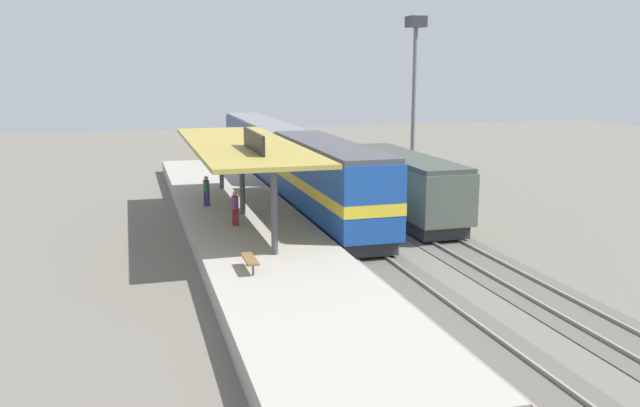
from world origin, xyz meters
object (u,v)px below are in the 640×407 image
person_waiting (206,189)px  person_walking (235,207)px  freight_car (403,185)px  platform_bench (250,259)px  light_mast (415,69)px  locomotive (328,183)px  passenger_carriage_single (263,147)px

person_waiting → person_walking: 5.15m
freight_car → person_walking: (-9.97, -2.64, -0.12)m
person_waiting → platform_bench: bearing=-89.2°
freight_car → light_mast: (3.20, 6.09, 6.43)m
person_waiting → person_walking: size_ratio=1.00×
locomotive → platform_bench: bearing=-122.0°
passenger_carriage_single → person_walking: passenger_carriage_single is taller
freight_car → person_waiting: bearing=167.2°
person_waiting → locomotive: bearing=-25.9°
platform_bench → person_waiting: bearing=90.8°
platform_bench → passenger_carriage_single: bearing=77.7°
locomotive → person_walking: (-5.37, -2.08, -0.56)m
freight_car → passenger_carriage_single: bearing=104.8°
locomotive → passenger_carriage_single: locomotive is taller
locomotive → freight_car: 4.65m
platform_bench → passenger_carriage_single: size_ratio=0.08×
light_mast → person_waiting: light_mast is taller
freight_car → locomotive: bearing=-173.1°
light_mast → person_waiting: 15.86m
platform_bench → passenger_carriage_single: 28.27m
freight_car → person_waiting: size_ratio=7.02×
freight_car → light_mast: light_mast is taller
freight_car → person_walking: 10.32m
person_waiting → passenger_carriage_single: bearing=67.6°
locomotive → person_walking: locomotive is taller
platform_bench → person_waiting: 12.62m
light_mast → freight_car: bearing=-117.7°
person_walking → freight_car: bearing=14.8°
platform_bench → freight_car: size_ratio=0.14×
platform_bench → locomotive: (6.00, 9.60, 1.07)m
platform_bench → locomotive: locomotive is taller
locomotive → light_mast: size_ratio=1.23×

